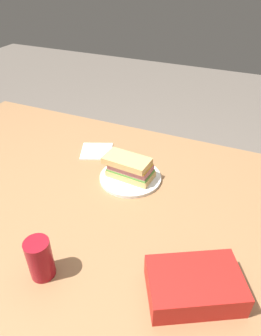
% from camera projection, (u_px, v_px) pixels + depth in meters
% --- Properties ---
extents(ground_plane, '(8.00, 8.00, 0.00)m').
position_uv_depth(ground_plane, '(97.00, 311.00, 1.50)').
color(ground_plane, '#70665B').
extents(dining_table, '(1.72, 1.11, 0.73)m').
position_uv_depth(dining_table, '(86.00, 214.00, 1.12)').
color(dining_table, '#9E7047').
rests_on(dining_table, ground_plane).
extents(paper_plate, '(0.23, 0.23, 0.01)m').
position_uv_depth(paper_plate, '(130.00, 177.00, 1.16)').
color(paper_plate, white).
rests_on(paper_plate, dining_table).
extents(sandwich, '(0.19, 0.11, 0.08)m').
position_uv_depth(sandwich, '(129.00, 167.00, 1.14)').
color(sandwich, '#DBB26B').
rests_on(sandwich, paper_plate).
extents(soda_can_red, '(0.07, 0.07, 0.12)m').
position_uv_depth(soda_can_red, '(40.00, 259.00, 0.79)').
color(soda_can_red, maroon).
rests_on(soda_can_red, dining_table).
extents(chip_bag, '(0.27, 0.24, 0.07)m').
position_uv_depth(chip_bag, '(194.00, 285.00, 0.76)').
color(chip_bag, red).
rests_on(chip_bag, dining_table).
extents(paper_napkin, '(0.17, 0.17, 0.01)m').
position_uv_depth(paper_napkin, '(97.00, 151.00, 1.32)').
color(paper_napkin, white).
rests_on(paper_napkin, dining_table).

